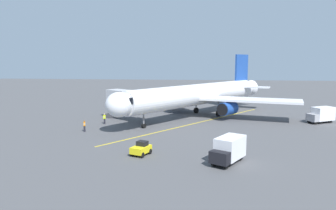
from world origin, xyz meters
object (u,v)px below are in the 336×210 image
airplane (199,95)px  ground_crew_marshaller (84,126)px  ground_crew_wing_walker (105,119)px  box_truck_starboard_side (228,150)px  jet_bridge (133,99)px  box_truck_near_nose (321,115)px  tug_rear_apron (141,149)px  belt_loader_portside (155,103)px

airplane → ground_crew_marshaller: 22.02m
ground_crew_wing_walker → box_truck_starboard_side: 25.79m
jet_bridge → ground_crew_marshaller: jet_bridge is taller
ground_crew_marshaller → box_truck_near_nose: size_ratio=0.34×
tug_rear_apron → box_truck_near_nose: bearing=-141.0°
airplane → box_truck_near_nose: (-20.27, 3.81, -2.62)m
ground_crew_marshaller → belt_loader_portside: bearing=-103.5°
ground_crew_marshaller → box_truck_near_nose: (-36.48, -10.77, 0.50)m
belt_loader_portside → airplane: bearing=129.5°
jet_bridge → belt_loader_portside: bearing=-93.7°
ground_crew_marshaller → box_truck_starboard_side: box_truck_starboard_side is taller
airplane → tug_rear_apron: bearing=76.9°
jet_bridge → belt_loader_portside: size_ratio=2.20×
ground_crew_marshaller → tug_rear_apron: 14.68m
ground_crew_marshaller → box_truck_starboard_side: (-19.65, 12.09, 0.50)m
jet_bridge → belt_loader_portside: (-1.14, -17.87, -3.05)m
jet_bridge → box_truck_starboard_side: size_ratio=2.08×
box_truck_near_nose → jet_bridge: bearing=3.9°
ground_crew_marshaller → box_truck_near_nose: bearing=-163.6°
airplane → jet_bridge: bearing=28.4°
ground_crew_marshaller → box_truck_near_nose: 38.04m
airplane → tug_rear_apron: (5.83, 24.95, -3.30)m
ground_crew_marshaller → tug_rear_apron: ground_crew_marshaller is taller
ground_crew_wing_walker → belt_loader_portside: belt_loader_portside is taller
airplane → jet_bridge: 12.50m
jet_bridge → ground_crew_marshaller: bearing=58.9°
ground_crew_marshaller → tug_rear_apron: bearing=135.0°
airplane → tug_rear_apron: 25.84m
airplane → box_truck_starboard_side: size_ratio=7.02×
ground_crew_wing_walker → jet_bridge: bearing=-145.7°
airplane → ground_crew_marshaller: (16.21, 14.58, -3.12)m
box_truck_starboard_side → tug_rear_apron: (9.27, -1.72, -0.68)m
jet_bridge → belt_loader_portside: 18.16m
airplane → box_truck_starboard_side: airplane is taller
box_truck_starboard_side → ground_crew_wing_walker: bearing=-44.1°
ground_crew_marshaller → tug_rear_apron: (-10.38, 10.38, -0.18)m
airplane → jet_bridge: size_ratio=3.37×
box_truck_starboard_side → tug_rear_apron: 9.46m
box_truck_starboard_side → box_truck_near_nose: bearing=-126.3°
tug_rear_apron → box_truck_starboard_side: bearing=169.5°
belt_loader_portside → box_truck_starboard_side: box_truck_starboard_side is taller
jet_bridge → box_truck_near_nose: size_ratio=2.08×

